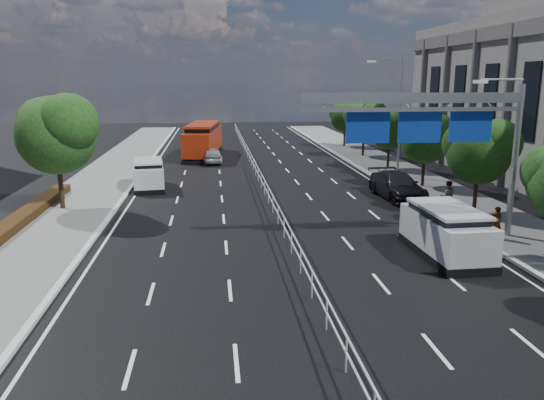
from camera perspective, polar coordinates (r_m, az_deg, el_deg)
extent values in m
plane|color=black|center=(15.25, 7.17, -16.36)|extent=(160.00, 160.00, 0.00)
cube|color=silver|center=(36.13, -1.08, 2.67)|extent=(0.05, 85.00, 0.05)
cube|color=silver|center=(36.21, -1.07, 1.97)|extent=(0.05, 85.00, 0.05)
cylinder|color=gray|center=(27.05, 24.62, 3.61)|extent=(0.28, 0.28, 7.20)
cube|color=gray|center=(24.58, 15.06, 10.55)|extent=(10.20, 0.25, 0.45)
cube|color=gray|center=(24.60, 14.99, 9.39)|extent=(10.20, 0.18, 0.18)
cylinder|color=gray|center=(26.28, 23.49, 11.82)|extent=(2.00, 0.10, 0.10)
cube|color=silver|center=(25.80, 21.50, 11.76)|extent=(0.60, 0.25, 0.15)
cube|color=navy|center=(25.96, 20.56, 7.40)|extent=(2.00, 0.08, 1.40)
cube|color=white|center=(26.00, 20.51, 7.41)|extent=(1.80, 0.02, 1.20)
cube|color=navy|center=(24.97, 15.60, 7.56)|extent=(2.00, 0.08, 1.40)
cube|color=white|center=(25.02, 15.56, 7.57)|extent=(1.80, 0.02, 1.20)
cube|color=navy|center=(24.18, 10.26, 7.66)|extent=(2.00, 0.08, 1.40)
cube|color=white|center=(24.23, 10.23, 7.68)|extent=(1.80, 0.02, 1.20)
cylinder|color=gray|center=(41.48, 13.63, 8.51)|extent=(0.16, 0.16, 9.00)
cylinder|color=gray|center=(41.00, 12.33, 14.55)|extent=(0.10, 2.40, 0.10)
cube|color=silver|center=(40.64, 10.66, 14.43)|extent=(0.60, 0.25, 0.15)
cube|color=#4C4947|center=(40.44, 24.62, 16.30)|extent=(0.40, 36.00, 1.00)
cylinder|color=black|center=(32.61, -21.80, 1.96)|extent=(0.28, 0.28, 3.50)
sphere|color=#123310|center=(32.26, -22.19, 6.48)|extent=(4.40, 4.40, 4.40)
sphere|color=#123310|center=(31.33, -21.05, 7.70)|extent=(3.30, 3.30, 3.30)
sphere|color=#123310|center=(33.05, -23.26, 7.50)|extent=(3.08, 3.08, 3.08)
cylinder|color=black|center=(31.57, 21.06, 1.04)|extent=(0.22, 0.22, 2.80)
sphere|color=black|center=(31.25, 21.36, 4.76)|extent=(3.50, 3.50, 3.50)
sphere|color=black|center=(31.05, 23.04, 5.62)|extent=(2.62, 2.62, 2.62)
sphere|color=black|center=(31.38, 19.99, 5.73)|extent=(2.45, 2.45, 2.45)
cylinder|color=black|center=(38.27, 15.96, 3.28)|extent=(0.22, 0.22, 2.70)
sphere|color=#123310|center=(38.01, 16.15, 6.25)|extent=(3.30, 3.30, 3.30)
sphere|color=#123310|center=(37.76, 17.42, 6.95)|extent=(2.48, 2.48, 2.47)
sphere|color=#123310|center=(38.20, 15.10, 7.00)|extent=(2.31, 2.31, 2.31)
cylinder|color=black|center=(45.22, 12.40, 4.86)|extent=(0.21, 0.21, 2.65)
sphere|color=black|center=(45.00, 12.52, 7.34)|extent=(3.20, 3.20, 3.20)
sphere|color=black|center=(44.71, 13.53, 7.93)|extent=(2.40, 2.40, 2.40)
sphere|color=black|center=(45.24, 11.67, 7.94)|extent=(2.24, 2.24, 2.24)
cylinder|color=black|center=(52.31, 9.79, 6.14)|extent=(0.23, 0.23, 2.85)
sphere|color=#123310|center=(52.11, 9.88, 8.45)|extent=(3.60, 3.60, 3.60)
sphere|color=#123310|center=(51.76, 10.84, 9.01)|extent=(2.70, 2.70, 2.70)
sphere|color=#123310|center=(52.42, 9.06, 9.00)|extent=(2.52, 2.52, 2.52)
cylinder|color=black|center=(59.52, 7.79, 6.89)|extent=(0.21, 0.21, 2.60)
sphere|color=black|center=(59.35, 7.84, 8.74)|extent=(3.10, 3.10, 3.10)
sphere|color=black|center=(59.02, 8.56, 9.20)|extent=(2.32, 2.33, 2.32)
sphere|color=black|center=(59.64, 7.23, 9.18)|extent=(2.17, 2.17, 2.17)
cube|color=black|center=(37.70, -13.06, 1.47)|extent=(2.51, 4.79, 0.33)
cube|color=silver|center=(37.56, -13.12, 2.66)|extent=(2.46, 4.69, 1.35)
cube|color=black|center=(37.45, -13.17, 3.68)|extent=(2.16, 3.42, 0.60)
cube|color=silver|center=(37.40, -13.19, 4.13)|extent=(2.27, 3.70, 0.12)
cylinder|color=black|center=(36.22, -14.34, 1.22)|extent=(0.36, 0.70, 0.67)
cylinder|color=black|center=(36.22, -11.76, 1.36)|extent=(0.36, 0.70, 0.67)
cylinder|color=black|center=(39.13, -14.28, 2.08)|extent=(0.36, 0.70, 0.67)
cylinder|color=black|center=(39.13, -11.90, 2.20)|extent=(0.36, 0.70, 0.67)
cube|color=black|center=(52.59, -7.37, 4.87)|extent=(3.86, 10.96, 0.32)
cube|color=#98230B|center=(52.42, -7.41, 6.36)|extent=(3.79, 10.75, 2.18)
cube|color=black|center=(52.31, -7.45, 7.55)|extent=(3.22, 7.80, 0.96)
cube|color=#98230B|center=(52.27, -7.46, 8.07)|extent=(3.40, 8.44, 0.19)
cylinder|color=black|center=(49.34, -9.15, 4.49)|extent=(0.36, 0.69, 0.66)
cylinder|color=black|center=(49.02, -6.72, 4.51)|extent=(0.36, 0.69, 0.66)
cylinder|color=black|center=(56.13, -7.95, 5.53)|extent=(0.36, 0.69, 0.66)
cylinder|color=black|center=(55.85, -5.81, 5.55)|extent=(0.36, 0.69, 0.66)
imported|color=#9DA0A4|center=(48.30, -6.49, 4.84)|extent=(2.00, 4.27, 1.41)
imported|color=black|center=(63.76, -7.97, 6.82)|extent=(1.83, 4.82, 1.57)
cube|color=black|center=(24.02, 18.07, -5.32)|extent=(2.32, 5.25, 0.35)
cube|color=#ACAFB3|center=(23.77, 18.22, -3.35)|extent=(2.28, 5.14, 1.47)
cube|color=black|center=(23.58, 18.34, -1.63)|extent=(2.07, 3.71, 0.65)
cube|color=#ACAFB3|center=(23.51, 18.40, -0.87)|extent=(2.17, 4.02, 0.13)
cylinder|color=black|center=(22.14, 17.85, -6.33)|extent=(0.33, 0.74, 0.73)
cylinder|color=black|center=(22.97, 21.96, -5.97)|extent=(0.33, 0.74, 0.73)
cylinder|color=black|center=(25.06, 14.58, -3.88)|extent=(0.33, 0.74, 0.73)
cylinder|color=black|center=(25.79, 18.32, -3.65)|extent=(0.33, 0.74, 0.73)
imported|color=#1A7177|center=(28.28, 18.01, -1.50)|extent=(2.49, 5.09, 1.39)
imported|color=black|center=(34.58, 13.31, 1.53)|extent=(2.66, 5.72, 1.62)
imported|color=gray|center=(26.77, 22.95, -2.24)|extent=(0.57, 0.38, 1.53)
imported|color=gray|center=(30.97, 18.35, 0.35)|extent=(1.01, 0.87, 1.80)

